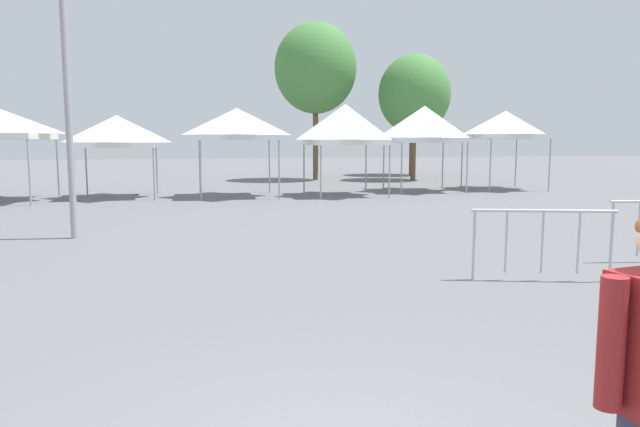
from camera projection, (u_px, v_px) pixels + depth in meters
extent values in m
cylinder|color=#9E9EA3|center=(29.00, 169.00, 18.78)|extent=(0.06, 0.06, 2.34)
cylinder|color=#9E9EA3|center=(58.00, 165.00, 21.98)|extent=(0.06, 0.06, 2.34)
cylinder|color=#9E9EA3|center=(74.00, 172.00, 19.97)|extent=(0.06, 0.06, 2.04)
cylinder|color=#9E9EA3|center=(154.00, 171.00, 20.57)|extent=(0.06, 0.06, 2.04)
cylinder|color=#9E9EA3|center=(86.00, 169.00, 22.51)|extent=(0.06, 0.06, 2.04)
cylinder|color=#9E9EA3|center=(157.00, 168.00, 23.11)|extent=(0.06, 0.06, 2.04)
pyramid|color=white|center=(117.00, 129.00, 21.36)|extent=(2.78, 2.78, 0.99)
cube|color=white|center=(117.00, 145.00, 21.43)|extent=(2.75, 2.75, 0.20)
cylinder|color=#9E9EA3|center=(201.00, 168.00, 20.31)|extent=(0.06, 0.06, 2.31)
cylinder|color=#9E9EA3|center=(279.00, 167.00, 20.88)|extent=(0.06, 0.06, 2.31)
cylinder|color=#9E9EA3|center=(200.00, 165.00, 22.98)|extent=(0.06, 0.06, 2.31)
cylinder|color=#9E9EA3|center=(269.00, 164.00, 23.56)|extent=(0.06, 0.06, 2.31)
pyramid|color=white|center=(237.00, 122.00, 21.73)|extent=(2.94, 2.94, 0.99)
cube|color=white|center=(237.00, 138.00, 21.80)|extent=(2.91, 2.91, 0.20)
cylinder|color=#9E9EA3|center=(321.00, 170.00, 20.78)|extent=(0.06, 0.06, 2.13)
cylinder|color=#9E9EA3|center=(390.00, 169.00, 21.45)|extent=(0.06, 0.06, 2.13)
cylinder|color=#9E9EA3|center=(304.00, 167.00, 23.29)|extent=(0.06, 0.06, 2.13)
cylinder|color=#9E9EA3|center=(366.00, 166.00, 23.96)|extent=(0.06, 0.06, 2.13)
pyramid|color=white|center=(345.00, 122.00, 22.16)|extent=(2.84, 2.84, 1.34)
cube|color=white|center=(345.00, 142.00, 22.25)|extent=(2.81, 2.81, 0.20)
cylinder|color=#9E9EA3|center=(402.00, 166.00, 22.82)|extent=(0.06, 0.06, 2.22)
cylinder|color=#9E9EA3|center=(467.00, 166.00, 23.23)|extent=(0.06, 0.06, 2.22)
cylinder|color=#9E9EA3|center=(384.00, 164.00, 25.48)|extent=(0.06, 0.06, 2.22)
cylinder|color=#9E9EA3|center=(443.00, 163.00, 25.89)|extent=(0.06, 0.06, 2.22)
pyramid|color=white|center=(424.00, 122.00, 24.14)|extent=(3.04, 3.04, 1.31)
cube|color=white|center=(424.00, 140.00, 24.23)|extent=(3.01, 3.01, 0.20)
cylinder|color=#9E9EA3|center=(490.00, 163.00, 23.74)|extent=(0.06, 0.06, 2.37)
cylinder|color=#9E9EA3|center=(550.00, 163.00, 24.26)|extent=(0.06, 0.06, 2.37)
cylinder|color=#9E9EA3|center=(462.00, 161.00, 26.34)|extent=(0.06, 0.06, 2.37)
cylinder|color=#9E9EA3|center=(516.00, 161.00, 26.87)|extent=(0.06, 0.06, 2.37)
pyramid|color=white|center=(506.00, 123.00, 25.09)|extent=(2.89, 2.89, 1.00)
cube|color=white|center=(505.00, 137.00, 25.17)|extent=(2.86, 2.86, 0.20)
cylinder|color=maroon|center=(611.00, 343.00, 2.40)|extent=(0.11, 0.11, 0.56)
cylinder|color=#9E9EA3|center=(63.00, 6.00, 11.94)|extent=(0.14, 0.14, 9.63)
cylinder|color=brown|center=(412.00, 147.00, 35.91)|extent=(0.28, 0.28, 3.43)
ellipsoid|color=#47843D|center=(413.00, 93.00, 35.51)|extent=(3.96, 3.96, 4.36)
cylinder|color=brown|center=(413.00, 152.00, 31.31)|extent=(0.28, 0.28, 3.04)
ellipsoid|color=#47843D|center=(414.00, 94.00, 30.94)|extent=(3.82, 3.82, 4.20)
cylinder|color=brown|center=(316.00, 141.00, 31.30)|extent=(0.28, 0.28, 4.19)
ellipsoid|color=#47843D|center=(315.00, 68.00, 30.83)|extent=(4.34, 4.34, 4.77)
cylinder|color=#B7BABF|center=(612.00, 232.00, 9.96)|extent=(0.04, 0.04, 1.05)
cylinder|color=#B7BABF|center=(639.00, 229.00, 9.98)|extent=(0.04, 0.04, 0.92)
cylinder|color=#B7BABF|center=(544.00, 211.00, 8.58)|extent=(2.02, 0.66, 0.05)
cylinder|color=#B7BABF|center=(611.00, 247.00, 8.58)|extent=(0.04, 0.04, 1.05)
cylinder|color=#B7BABF|center=(474.00, 245.00, 8.71)|extent=(0.04, 0.04, 1.05)
cylinder|color=#B7BABF|center=(579.00, 243.00, 8.60)|extent=(0.04, 0.04, 0.92)
cylinder|color=#B7BABF|center=(542.00, 243.00, 8.64)|extent=(0.04, 0.04, 0.92)
cylinder|color=#B7BABF|center=(506.00, 242.00, 8.67)|extent=(0.04, 0.04, 0.92)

